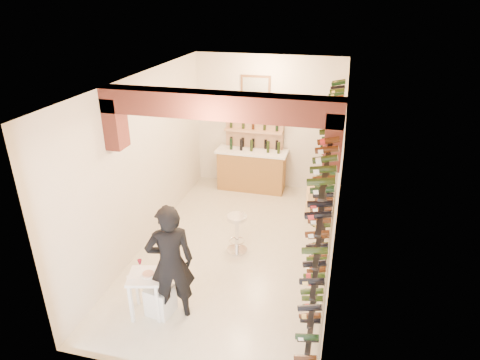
% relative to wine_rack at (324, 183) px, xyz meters
% --- Properties ---
extents(ground, '(6.00, 6.00, 0.00)m').
position_rel_wine_rack_xyz_m(ground, '(-1.53, 0.00, -1.55)').
color(ground, beige).
rests_on(ground, ground).
extents(room_shell, '(3.52, 6.02, 3.21)m').
position_rel_wine_rack_xyz_m(room_shell, '(-1.53, -0.26, 0.70)').
color(room_shell, beige).
rests_on(room_shell, ground).
extents(wine_rack, '(0.32, 5.70, 2.56)m').
position_rel_wine_rack_xyz_m(wine_rack, '(0.00, 0.00, 0.00)').
color(wine_rack, black).
rests_on(wine_rack, ground).
extents(back_counter, '(1.70, 0.62, 1.29)m').
position_rel_wine_rack_xyz_m(back_counter, '(-1.83, 2.65, -1.02)').
color(back_counter, '#9B6930').
rests_on(back_counter, ground).
extents(back_shelving, '(1.40, 0.31, 2.73)m').
position_rel_wine_rack_xyz_m(back_shelving, '(-1.83, 2.89, -0.38)').
color(back_shelving, tan).
rests_on(back_shelving, ground).
extents(tasting_table, '(0.58, 0.58, 0.84)m').
position_rel_wine_rack_xyz_m(tasting_table, '(-2.38, -2.01, -0.98)').
color(tasting_table, white).
rests_on(tasting_table, ground).
extents(white_stool, '(0.43, 0.43, 0.46)m').
position_rel_wine_rack_xyz_m(white_stool, '(-2.20, -1.95, -1.32)').
color(white_stool, white).
rests_on(white_stool, ground).
extents(person, '(0.81, 0.72, 1.86)m').
position_rel_wine_rack_xyz_m(person, '(-1.99, -1.95, -0.62)').
color(person, black).
rests_on(person, ground).
extents(chrome_barstool, '(0.39, 0.39, 0.75)m').
position_rel_wine_rack_xyz_m(chrome_barstool, '(-1.50, -0.07, -1.11)').
color(chrome_barstool, silver).
rests_on(chrome_barstool, ground).
extents(crate_lower, '(0.53, 0.38, 0.31)m').
position_rel_wine_rack_xyz_m(crate_lower, '(-0.13, 1.74, -1.39)').
color(crate_lower, '#E6BE7E').
rests_on(crate_lower, ground).
extents(crate_upper, '(0.56, 0.44, 0.29)m').
position_rel_wine_rack_xyz_m(crate_upper, '(-0.13, 1.74, -1.09)').
color(crate_upper, '#E6BE7E').
rests_on(crate_upper, crate_lower).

